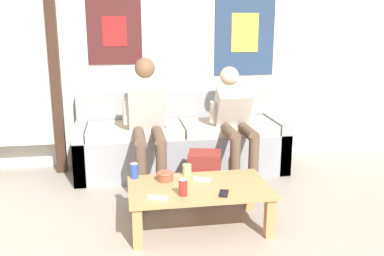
{
  "coord_description": "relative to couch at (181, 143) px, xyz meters",
  "views": [
    {
      "loc": [
        -0.58,
        -1.86,
        1.59
      ],
      "look_at": [
        -0.0,
        1.69,
        0.69
      ],
      "focal_mm": 40.0,
      "sensor_mm": 36.0,
      "label": 1
    }
  ],
  "objects": [
    {
      "name": "wall_back",
      "position": [
        -0.02,
        0.38,
        0.98
      ],
      "size": [
        10.0,
        0.07,
        2.55
      ],
      "color": "silver",
      "rests_on": "ground_plane"
    },
    {
      "name": "door_frame",
      "position": [
        -1.74,
        0.16,
        0.9
      ],
      "size": [
        1.0,
        0.1,
        2.15
      ],
      "color": "#382319",
      "rests_on": "ground_plane"
    },
    {
      "name": "couch",
      "position": [
        0.0,
        0.0,
        0.0
      ],
      "size": [
        2.22,
        0.74,
        0.83
      ],
      "color": "gray",
      "rests_on": "ground_plane"
    },
    {
      "name": "coffee_table",
      "position": [
        -0.05,
        -1.35,
        -0.01
      ],
      "size": [
        1.1,
        0.63,
        0.34
      ],
      "color": "#B27F4C",
      "rests_on": "ground_plane"
    },
    {
      "name": "person_seated_adult",
      "position": [
        -0.38,
        -0.4,
        0.39
      ],
      "size": [
        0.47,
        0.93,
        1.24
      ],
      "color": "brown",
      "rests_on": "ground_plane"
    },
    {
      "name": "person_seated_teen",
      "position": [
        0.5,
        -0.36,
        0.34
      ],
      "size": [
        0.47,
        0.93,
        1.13
      ],
      "color": "brown",
      "rests_on": "ground_plane"
    },
    {
      "name": "backpack",
      "position": [
        0.12,
        -0.72,
        -0.1
      ],
      "size": [
        0.35,
        0.35,
        0.41
      ],
      "color": "maroon",
      "rests_on": "ground_plane"
    },
    {
      "name": "ceramic_bowl",
      "position": [
        -0.29,
        -1.19,
        0.08
      ],
      "size": [
        0.14,
        0.14,
        0.07
      ],
      "color": "brown",
      "rests_on": "coffee_table"
    },
    {
      "name": "pillar_candle",
      "position": [
        -0.1,
        -1.09,
        0.09
      ],
      "size": [
        0.08,
        0.08,
        0.1
      ],
      "color": "tan",
      "rests_on": "coffee_table"
    },
    {
      "name": "drink_can_blue",
      "position": [
        -0.54,
        -1.09,
        0.1
      ],
      "size": [
        0.07,
        0.07,
        0.12
      ],
      "color": "#28479E",
      "rests_on": "coffee_table"
    },
    {
      "name": "drink_can_red",
      "position": [
        -0.19,
        -1.51,
        0.1
      ],
      "size": [
        0.07,
        0.07,
        0.12
      ],
      "color": "maroon",
      "rests_on": "coffee_table"
    },
    {
      "name": "game_controller_near_left",
      "position": [
        -0.0,
        -1.25,
        0.05
      ],
      "size": [
        0.14,
        0.1,
        0.03
      ],
      "color": "white",
      "rests_on": "coffee_table"
    },
    {
      "name": "game_controller_near_right",
      "position": [
        -0.39,
        -1.55,
        0.05
      ],
      "size": [
        0.14,
        0.09,
        0.03
      ],
      "color": "white",
      "rests_on": "coffee_table"
    },
    {
      "name": "cell_phone",
      "position": [
        0.11,
        -1.54,
        0.05
      ],
      "size": [
        0.11,
        0.15,
        0.01
      ],
      "color": "black",
      "rests_on": "coffee_table"
    }
  ]
}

